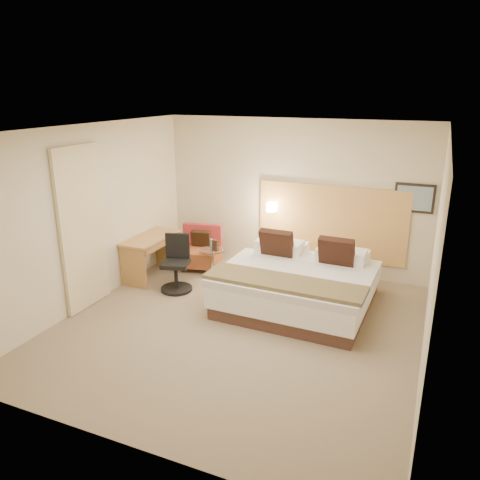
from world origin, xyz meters
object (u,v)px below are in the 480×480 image
at_px(side_table, 212,261).
at_px(bed, 299,283).
at_px(desk_chair, 176,268).
at_px(lounge_chair, 200,251).
at_px(desk, 152,245).

bearing_deg(side_table, bed, -15.96).
distance_m(bed, side_table, 1.79).
relative_size(side_table, desk_chair, 0.62).
bearing_deg(lounge_chair, desk, -127.48).
distance_m(side_table, desk, 1.09).
xyz_separation_m(bed, side_table, (-1.72, 0.49, -0.07)).
height_order(bed, desk, bed).
xyz_separation_m(lounge_chair, desk, (-0.55, -0.72, 0.27)).
distance_m(lounge_chair, desk, 0.95).
distance_m(side_table, desk_chair, 0.80).
bearing_deg(desk, desk_chair, -25.97).
distance_m(bed, lounge_chair, 2.28).
height_order(lounge_chair, side_table, lounge_chair).
distance_m(lounge_chair, side_table, 0.52).
distance_m(desk, desk_chair, 0.78).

